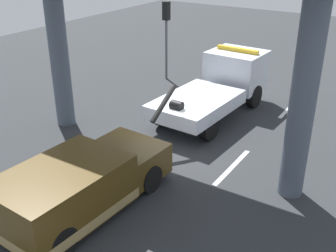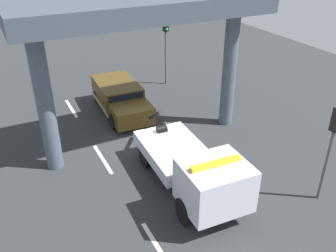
# 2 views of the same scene
# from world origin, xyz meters

# --- Properties ---
(ground_plane) EXTENTS (60.00, 40.00, 0.10)m
(ground_plane) POSITION_xyz_m (0.00, 0.00, -0.05)
(ground_plane) COLOR #2D3033
(lane_stripe_west) EXTENTS (2.60, 0.16, 0.01)m
(lane_stripe_west) POSITION_xyz_m (-6.00, -2.54, 0.00)
(lane_stripe_west) COLOR silver
(lane_stripe_west) RESTS_ON ground
(lane_stripe_mid) EXTENTS (2.60, 0.16, 0.01)m
(lane_stripe_mid) POSITION_xyz_m (0.00, -2.54, 0.00)
(lane_stripe_mid) COLOR silver
(lane_stripe_mid) RESTS_ON ground
(lane_stripe_east) EXTENTS (2.60, 0.16, 0.01)m
(lane_stripe_east) POSITION_xyz_m (6.00, -2.54, 0.00)
(lane_stripe_east) COLOR silver
(lane_stripe_east) RESTS_ON ground
(tow_truck_white) EXTENTS (7.30, 2.68, 2.46)m
(tow_truck_white) POSITION_xyz_m (4.12, -0.04, 1.20)
(tow_truck_white) COLOR silver
(tow_truck_white) RESTS_ON ground
(towed_van_green) EXTENTS (5.29, 2.43, 1.58)m
(towed_van_green) POSITION_xyz_m (-4.40, 0.00, 0.78)
(towed_van_green) COLOR #4C3814
(towed_van_green) RESTS_ON ground
(overpass_structure) EXTENTS (3.60, 11.16, 6.92)m
(overpass_structure) POSITION_xyz_m (-0.42, 0.00, 5.96)
(overpass_structure) COLOR #4C5666
(overpass_structure) RESTS_ON ground
(traffic_light_near) EXTENTS (0.39, 0.32, 4.49)m
(traffic_light_near) POSITION_xyz_m (-6.98, 4.23, 3.26)
(traffic_light_near) COLOR #515456
(traffic_light_near) RESTS_ON ground
(traffic_light_far) EXTENTS (0.39, 0.32, 3.95)m
(traffic_light_far) POSITION_xyz_m (6.52, 4.23, 2.89)
(traffic_light_far) COLOR #515456
(traffic_light_far) RESTS_ON ground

